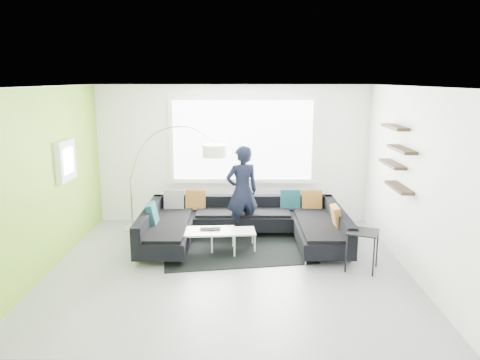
{
  "coord_description": "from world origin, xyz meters",
  "views": [
    {
      "loc": [
        0.22,
        -6.9,
        2.9
      ],
      "look_at": [
        0.16,
        0.9,
        1.21
      ],
      "focal_mm": 35.0,
      "sensor_mm": 36.0,
      "label": 1
    }
  ],
  "objects_px": {
    "arc_lamp": "(130,179)",
    "sectional_sofa": "(243,226)",
    "side_table": "(362,250)",
    "person": "(242,192)",
    "coffee_table": "(220,240)",
    "laptop": "(210,230)"
  },
  "relations": [
    {
      "from": "laptop",
      "to": "sectional_sofa",
      "type": "bearing_deg",
      "value": 34.53
    },
    {
      "from": "side_table",
      "to": "person",
      "type": "relative_size",
      "value": 0.36
    },
    {
      "from": "sectional_sofa",
      "to": "side_table",
      "type": "height_order",
      "value": "sectional_sofa"
    },
    {
      "from": "coffee_table",
      "to": "person",
      "type": "bearing_deg",
      "value": 60.01
    },
    {
      "from": "sectional_sofa",
      "to": "laptop",
      "type": "height_order",
      "value": "sectional_sofa"
    },
    {
      "from": "sectional_sofa",
      "to": "laptop",
      "type": "xyz_separation_m",
      "value": [
        -0.56,
        -0.44,
        0.07
      ]
    },
    {
      "from": "person",
      "to": "coffee_table",
      "type": "bearing_deg",
      "value": 42.87
    },
    {
      "from": "sectional_sofa",
      "to": "side_table",
      "type": "relative_size",
      "value": 5.71
    },
    {
      "from": "arc_lamp",
      "to": "side_table",
      "type": "xyz_separation_m",
      "value": [
        4.01,
        -1.92,
        -0.72
      ]
    },
    {
      "from": "arc_lamp",
      "to": "person",
      "type": "height_order",
      "value": "arc_lamp"
    },
    {
      "from": "side_table",
      "to": "person",
      "type": "xyz_separation_m",
      "value": [
        -1.86,
        1.57,
        0.55
      ]
    },
    {
      "from": "side_table",
      "to": "person",
      "type": "bearing_deg",
      "value": 139.87
    },
    {
      "from": "laptop",
      "to": "person",
      "type": "bearing_deg",
      "value": 55.2
    },
    {
      "from": "sectional_sofa",
      "to": "coffee_table",
      "type": "height_order",
      "value": "sectional_sofa"
    },
    {
      "from": "sectional_sofa",
      "to": "arc_lamp",
      "type": "relative_size",
      "value": 1.72
    },
    {
      "from": "arc_lamp",
      "to": "sectional_sofa",
      "type": "bearing_deg",
      "value": -6.11
    },
    {
      "from": "side_table",
      "to": "person",
      "type": "distance_m",
      "value": 2.49
    },
    {
      "from": "arc_lamp",
      "to": "person",
      "type": "relative_size",
      "value": 1.2
    },
    {
      "from": "arc_lamp",
      "to": "side_table",
      "type": "height_order",
      "value": "arc_lamp"
    },
    {
      "from": "sectional_sofa",
      "to": "side_table",
      "type": "xyz_separation_m",
      "value": [
        1.83,
        -1.12,
        -0.02
      ]
    },
    {
      "from": "arc_lamp",
      "to": "side_table",
      "type": "distance_m",
      "value": 4.51
    },
    {
      "from": "person",
      "to": "laptop",
      "type": "bearing_deg",
      "value": 37.51
    }
  ]
}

